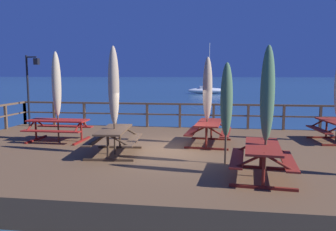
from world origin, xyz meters
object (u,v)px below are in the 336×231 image
Objects in this scene: picnic_table_front_right at (114,136)px; picnic_table_back_right at (335,126)px; patio_umbrella_short_back at (57,85)px; sailboat_distant at (207,90)px; picnic_table_front_left at (262,154)px; patio_umbrella_short_front at (267,94)px; picnic_table_mid_right at (58,125)px; patio_umbrella_tall_front at (227,100)px; lamp_post_hooked at (31,80)px; patio_umbrella_tall_mid_right at (208,89)px; patio_umbrella_tall_mid_left at (114,86)px; picnic_table_back_left at (209,128)px.

picnic_table_back_right is at bearing 21.78° from picnic_table_front_right.
patio_umbrella_short_back is at bearing 147.05° from picnic_table_front_right.
picnic_table_front_right is 43.04m from sailboat_distant.
picnic_table_front_left is 0.68× the size of patio_umbrella_short_front.
picnic_table_mid_right is at bearing -62.55° from patio_umbrella_short_back.
patio_umbrella_tall_front is (-0.80, 1.12, 1.14)m from picnic_table_front_left.
picnic_table_front_right is at bearing 168.90° from patio_umbrella_tall_front.
lamp_post_hooked is 0.41× the size of sailboat_distant.
patio_umbrella_tall_front is (0.56, -2.51, -0.17)m from patio_umbrella_tall_mid_right.
lamp_post_hooked is (-2.69, 3.00, 1.55)m from picnic_table_mid_right.
picnic_table_back_right and picnic_table_front_left have the same top height.
patio_umbrella_tall_mid_left reaches higher than picnic_table_mid_right.
patio_umbrella_tall_mid_left is 0.41× the size of sailboat_distant.
patio_umbrella_short_front is at bearing -68.14° from patio_umbrella_tall_mid_right.
patio_umbrella_tall_mid_left is at bearing -50.67° from picnic_table_front_right.
picnic_table_mid_right is 0.66× the size of patio_umbrella_short_back.
patio_umbrella_tall_mid_left is 3.11m from patio_umbrella_short_back.
patio_umbrella_short_front is at bearing -50.41° from patio_umbrella_tall_front.
lamp_post_hooked is at bearing 132.03° from patio_umbrella_short_back.
picnic_table_mid_right is 0.78× the size of patio_umbrella_tall_front.
picnic_table_mid_right and picnic_table_back_left have the same top height.
patio_umbrella_tall_front is at bearing 129.59° from patio_umbrella_short_front.
lamp_post_hooked reaches higher than patio_umbrella_short_back.
picnic_table_back_left is 0.72× the size of patio_umbrella_tall_mid_right.
patio_umbrella_tall_mid_right is (5.25, 0.22, 1.31)m from picnic_table_mid_right.
patio_umbrella_tall_front is (3.22, -0.61, -0.32)m from patio_umbrella_tall_mid_left.
picnic_table_front_right is 4.65m from patio_umbrella_short_front.
patio_umbrella_short_back is 1.07× the size of patio_umbrella_tall_mid_right.
patio_umbrella_short_back is (-5.33, -0.17, 1.44)m from picnic_table_back_left.
patio_umbrella_short_back is at bearing -178.22° from picnic_table_back_left.
picnic_table_front_right is 0.66× the size of lamp_post_hooked.
patio_umbrella_tall_mid_left is at bearing 156.66° from picnic_table_front_left.
sailboat_distant is at bearing 93.18° from picnic_table_front_left.
patio_umbrella_short_back is at bearing 158.37° from patio_umbrella_tall_front.
picnic_table_front_right is at bearing -32.74° from picnic_table_mid_right.
picnic_table_front_left is 0.76× the size of patio_umbrella_tall_front.
picnic_table_front_left is 3.82m from picnic_table_back_left.
picnic_table_front_right is at bearing -92.07° from sailboat_distant.
patio_umbrella_tall_mid_left is 4.42m from patio_umbrella_short_front.
picnic_table_mid_right is 0.71× the size of patio_umbrella_tall_mid_right.
lamp_post_hooked reaches higher than patio_umbrella_tall_mid_right.
picnic_table_back_left is 4.02m from patio_umbrella_short_front.
patio_umbrella_short_front reaches higher than picnic_table_mid_right.
picnic_table_front_right is 7.19m from lamp_post_hooked.
patio_umbrella_short_back is (-2.58, 1.67, 1.44)m from picnic_table_front_right.
picnic_table_front_left is at bearing -70.31° from picnic_table_back_left.
picnic_table_back_right is at bearing 56.27° from picnic_table_front_left.
patio_umbrella_tall_mid_left reaches higher than picnic_table_back_right.
sailboat_distant reaches higher than patio_umbrella_short_front.
patio_umbrella_tall_mid_right is at bearing -167.71° from picnic_table_back_right.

